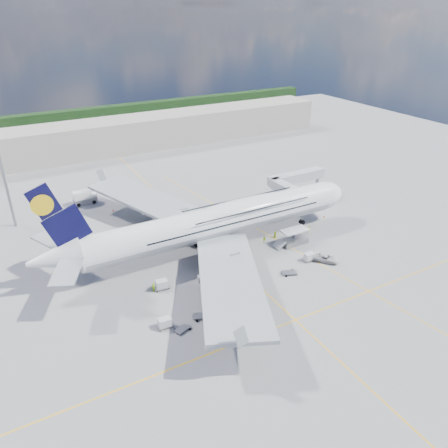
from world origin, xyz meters
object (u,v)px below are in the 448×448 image
service_van (326,258)px  cone_wing_left_outer (113,210)px  crew_nose (309,230)px  dolly_row_c (202,316)px  cone_tail (66,275)px  airliner (218,221)px  jet_bridge (293,183)px  dolly_nose_near (289,272)px  dolly_nose_far (309,257)px  crew_wing (154,287)px  cone_wing_left_inner (181,215)px  catering_truck_outer (85,198)px  dolly_row_b (183,329)px  cone_wing_right_inner (203,277)px  light_mast (4,178)px  crew_tug (266,309)px  dolly_row_a (165,323)px  cargo_loader (293,239)px  crew_van (275,234)px  cone_nose (324,216)px  crew_loader (264,240)px  cone_wing_right_outer (241,302)px  catering_truck_inner (182,223)px  dolly_back (162,284)px  baggage_tug (204,278)px

service_van → cone_wing_left_outer: (-33.72, 48.85, -0.49)m
crew_nose → dolly_row_c: bearing=167.7°
cone_tail → service_van: bearing=-23.3°
airliner → jet_bridge: size_ratio=4.21×
dolly_row_c → dolly_nose_near: bearing=32.8°
dolly_nose_far → crew_wing: (-34.44, 5.78, 0.01)m
cone_wing_left_inner → catering_truck_outer: bearing=134.6°
dolly_row_b → cone_wing_right_inner: 16.52m
light_mast → crew_tug: 71.80m
dolly_row_a → cone_wing_left_outer: 52.44m
cargo_loader → crew_nose: size_ratio=4.69×
cone_tail → crew_van: bearing=-9.1°
jet_bridge → airliner: bearing=-159.7°
cone_nose → cone_tail: bearing=175.8°
airliner → crew_loader: (10.79, -3.39, -6.03)m
cargo_loader → jet_bridge: bearing=54.2°
airliner → crew_nose: (23.31, -4.80, -5.96)m
cargo_loader → cone_wing_right_outer: size_ratio=14.22×
catering_truck_inner → cone_wing_right_outer: size_ratio=11.32×
crew_wing → crew_tug: size_ratio=1.14×
cone_wing_right_outer → dolly_nose_far: bearing=15.7°
dolly_nose_far → service_van: bearing=-35.9°
dolly_row_c → crew_tug: crew_tug is taller
jet_bridge → dolly_row_a: 60.26m
crew_wing → light_mast: bearing=23.7°
cone_nose → cone_wing_right_outer: (-38.84, -21.34, 0.01)m
dolly_row_c → crew_van: (29.25, 18.58, 0.49)m
dolly_row_a → dolly_nose_near: dolly_row_a is taller
crew_van → cone_wing_right_outer: (-20.87, -18.47, -0.58)m
crew_van → cone_wing_left_outer: 45.69m
cone_wing_left_outer → dolly_nose_far: bearing=-56.8°
light_mast → crew_wing: (20.77, -44.22, -12.20)m
dolly_row_a → dolly_back: size_ratio=0.94×
crew_van → crew_tug: 29.39m
cone_wing_right_outer → dolly_nose_near: bearing=14.8°
cone_wing_right_inner → crew_tug: bearing=-72.0°
crew_van → cone_wing_right_inner: crew_van is taller
crew_van → baggage_tug: bearing=82.1°
cone_wing_right_outer → crew_nose: bearing=28.7°
dolly_row_c → dolly_nose_far: size_ratio=1.26×
baggage_tug → cargo_loader: bearing=27.6°
cone_nose → crew_wing: bearing=-169.6°
crew_nose → cone_tail: 57.83m
dolly_nose_near → cone_wing_right_outer: cone_wing_right_outer is taller
cargo_loader → airliner: bearing=156.8°
crew_wing → crew_tug: 22.71m
baggage_tug → catering_truck_outer: catering_truck_outer is taller
light_mast → baggage_tug: bearing=-55.8°
cargo_loader → crew_loader: 6.87m
airliner → dolly_row_b: (-19.24, -22.58, -6.55)m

